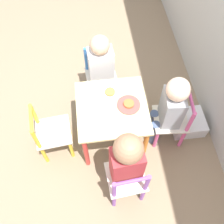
{
  "coord_description": "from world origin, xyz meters",
  "views": [
    {
      "loc": [
        1.02,
        -0.13,
        2.03
      ],
      "look_at": [
        0.0,
        0.0,
        0.39
      ],
      "focal_mm": 42.0,
      "sensor_mm": 36.0,
      "label": 1
    }
  ],
  "objects_px": {
    "kids_table": "(112,113)",
    "child_left": "(101,67)",
    "plate_left": "(110,93)",
    "chair_yellow": "(50,133)",
    "child_back": "(170,107)",
    "plate_back": "(129,105)",
    "child_right": "(126,161)",
    "chair_purple": "(127,181)",
    "chair_blue": "(101,75)",
    "chair_pink": "(173,120)",
    "storage_bin": "(188,123)"
  },
  "relations": [
    {
      "from": "chair_pink",
      "to": "kids_table",
      "type": "bearing_deg",
      "value": -90.0
    },
    {
      "from": "chair_blue",
      "to": "chair_yellow",
      "type": "xyz_separation_m",
      "value": [
        0.53,
        -0.44,
        0.0
      ]
    },
    {
      "from": "child_left",
      "to": "chair_yellow",
      "type": "bearing_deg",
      "value": -138.55
    },
    {
      "from": "kids_table",
      "to": "child_back",
      "type": "relative_size",
      "value": 0.7
    },
    {
      "from": "child_right",
      "to": "plate_left",
      "type": "distance_m",
      "value": 0.54
    },
    {
      "from": "child_back",
      "to": "chair_pink",
      "type": "bearing_deg",
      "value": 90.0
    },
    {
      "from": "chair_pink",
      "to": "child_right",
      "type": "bearing_deg",
      "value": -44.4
    },
    {
      "from": "child_back",
      "to": "storage_bin",
      "type": "height_order",
      "value": "child_back"
    },
    {
      "from": "chair_purple",
      "to": "chair_yellow",
      "type": "height_order",
      "value": "same"
    },
    {
      "from": "kids_table",
      "to": "child_back",
      "type": "height_order",
      "value": "child_back"
    },
    {
      "from": "kids_table",
      "to": "chair_purple",
      "type": "distance_m",
      "value": 0.5
    },
    {
      "from": "kids_table",
      "to": "plate_back",
      "type": "height_order",
      "value": "plate_back"
    },
    {
      "from": "plate_left",
      "to": "child_left",
      "type": "bearing_deg",
      "value": -173.29
    },
    {
      "from": "child_right",
      "to": "plate_back",
      "type": "height_order",
      "value": "child_right"
    },
    {
      "from": "chair_pink",
      "to": "child_back",
      "type": "xyz_separation_m",
      "value": [
        -0.01,
        -0.06,
        0.19
      ]
    },
    {
      "from": "storage_bin",
      "to": "chair_blue",
      "type": "bearing_deg",
      "value": -123.46
    },
    {
      "from": "plate_back",
      "to": "storage_bin",
      "type": "distance_m",
      "value": 0.68
    },
    {
      "from": "child_back",
      "to": "plate_back",
      "type": "distance_m",
      "value": 0.3
    },
    {
      "from": "chair_blue",
      "to": "chair_pink",
      "type": "xyz_separation_m",
      "value": [
        0.52,
        0.52,
        0.0
      ]
    },
    {
      "from": "chair_pink",
      "to": "chair_yellow",
      "type": "relative_size",
      "value": 1.0
    },
    {
      "from": "chair_blue",
      "to": "child_back",
      "type": "distance_m",
      "value": 0.72
    },
    {
      "from": "chair_pink",
      "to": "plate_left",
      "type": "distance_m",
      "value": 0.55
    },
    {
      "from": "chair_pink",
      "to": "storage_bin",
      "type": "relative_size",
      "value": 1.91
    },
    {
      "from": "plate_left",
      "to": "plate_back",
      "type": "distance_m",
      "value": 0.17
    },
    {
      "from": "kids_table",
      "to": "child_left",
      "type": "relative_size",
      "value": 0.71
    },
    {
      "from": "child_left",
      "to": "child_back",
      "type": "relative_size",
      "value": 0.99
    },
    {
      "from": "chair_purple",
      "to": "child_back",
      "type": "relative_size",
      "value": 0.7
    },
    {
      "from": "plate_left",
      "to": "plate_back",
      "type": "relative_size",
      "value": 0.98
    },
    {
      "from": "chair_pink",
      "to": "child_back",
      "type": "distance_m",
      "value": 0.2
    },
    {
      "from": "plate_left",
      "to": "chair_yellow",
      "type": "bearing_deg",
      "value": -70.93
    },
    {
      "from": "kids_table",
      "to": "child_back",
      "type": "xyz_separation_m",
      "value": [
        0.04,
        0.42,
        0.06
      ]
    },
    {
      "from": "kids_table",
      "to": "chair_purple",
      "type": "relative_size",
      "value": 1.0
    },
    {
      "from": "chair_pink",
      "to": "child_right",
      "type": "xyz_separation_m",
      "value": [
        0.38,
        -0.44,
        0.22
      ]
    },
    {
      "from": "chair_yellow",
      "to": "chair_pink",
      "type": "bearing_deg",
      "value": -95.22
    },
    {
      "from": "plate_left",
      "to": "kids_table",
      "type": "bearing_deg",
      "value": -0.0
    },
    {
      "from": "child_left",
      "to": "chair_blue",
      "type": "bearing_deg",
      "value": 90.0
    },
    {
      "from": "chair_blue",
      "to": "chair_pink",
      "type": "distance_m",
      "value": 0.74
    },
    {
      "from": "kids_table",
      "to": "child_left",
      "type": "bearing_deg",
      "value": -175.21
    },
    {
      "from": "storage_bin",
      "to": "kids_table",
      "type": "bearing_deg",
      "value": -88.64
    },
    {
      "from": "chair_pink",
      "to": "storage_bin",
      "type": "height_order",
      "value": "chair_pink"
    },
    {
      "from": "chair_pink",
      "to": "child_right",
      "type": "height_order",
      "value": "child_right"
    },
    {
      "from": "child_back",
      "to": "plate_left",
      "type": "xyz_separation_m",
      "value": [
        -0.16,
        -0.42,
        0.03
      ]
    },
    {
      "from": "chair_blue",
      "to": "child_left",
      "type": "xyz_separation_m",
      "value": [
        0.06,
        0.01,
        0.18
      ]
    },
    {
      "from": "child_right",
      "to": "chair_yellow",
      "type": "bearing_deg",
      "value": -41.06
    },
    {
      "from": "chair_pink",
      "to": "chair_purple",
      "type": "bearing_deg",
      "value": -40.0
    },
    {
      "from": "kids_table",
      "to": "chair_yellow",
      "type": "distance_m",
      "value": 0.5
    },
    {
      "from": "child_right",
      "to": "plate_left",
      "type": "xyz_separation_m",
      "value": [
        -0.54,
        -0.04,
        -0.01
      ]
    },
    {
      "from": "kids_table",
      "to": "plate_left",
      "type": "xyz_separation_m",
      "value": [
        -0.12,
        0.0,
        0.09
      ]
    },
    {
      "from": "plate_back",
      "to": "chair_blue",
      "type": "bearing_deg",
      "value": -161.49
    },
    {
      "from": "chair_purple",
      "to": "plate_left",
      "type": "relative_size",
      "value": 3.08
    }
  ]
}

